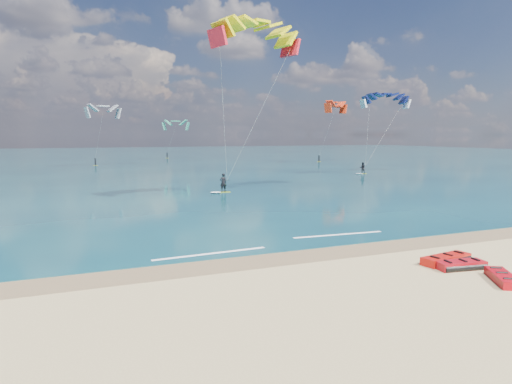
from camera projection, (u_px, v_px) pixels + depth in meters
ground at (160, 183)px, 56.25m from camera, size 320.00×320.00×0.00m
wet_sand_strip at (300, 256)px, 22.30m from camera, size 320.00×2.40×0.01m
sea at (112, 158)px, 114.97m from camera, size 320.00×200.00×0.04m
packed_kite_left at (446, 263)px, 21.14m from camera, size 3.01×1.59×0.43m
packed_kite_mid at (460, 269)px, 20.20m from camera, size 2.55×1.51×0.42m
packed_kite_right at (502, 282)px, 18.42m from camera, size 2.21×2.66×0.39m
kitesurfer_main at (240, 99)px, 43.22m from camera, size 9.20×7.86×17.57m
kitesurfer_far at (376, 124)px, 67.62m from camera, size 8.50×4.31×13.26m
shoreline_foam at (279, 243)px, 24.76m from camera, size 14.07×1.90×0.01m
distant_kites at (97, 135)px, 88.62m from camera, size 84.95×31.74×14.88m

